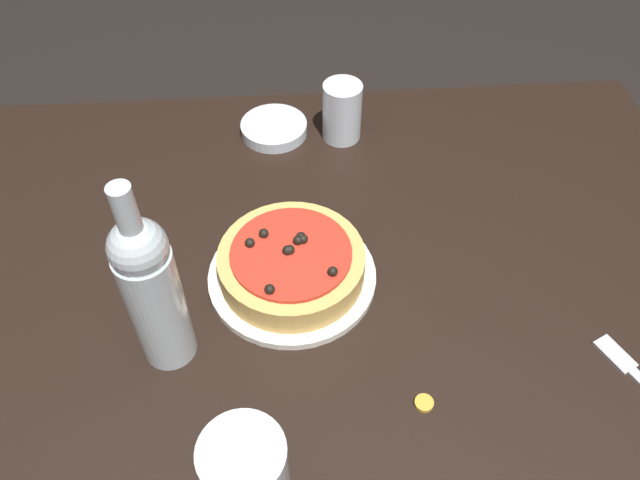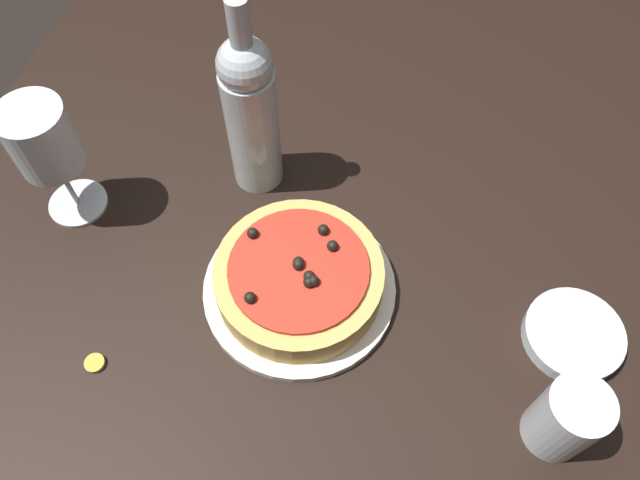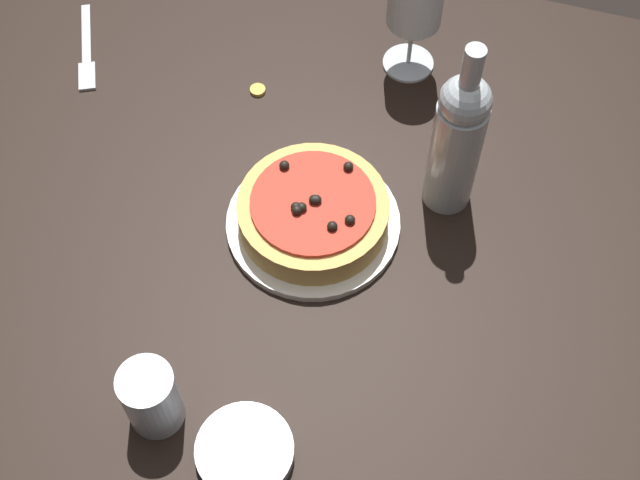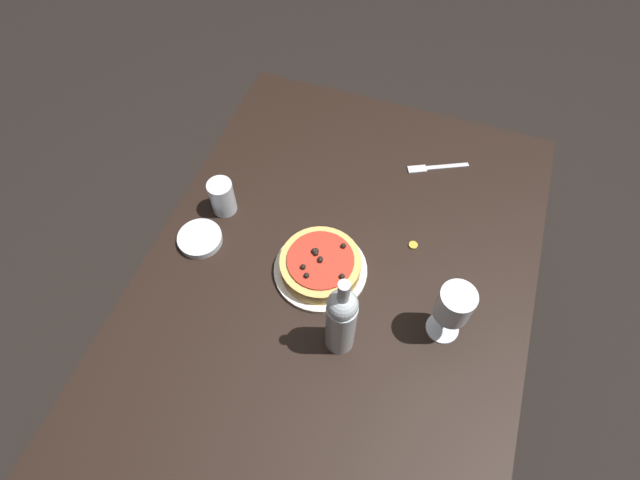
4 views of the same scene
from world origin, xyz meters
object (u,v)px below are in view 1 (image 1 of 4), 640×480
(wine_glass, at_px, (246,474))
(wine_bottle, at_px, (152,290))
(dining_table, at_px, (236,338))
(water_cup, at_px, (342,112))
(pizza, at_px, (292,263))
(side_bowl, at_px, (274,128))
(bottle_cap, at_px, (424,403))
(dinner_plate, at_px, (292,276))

(wine_glass, bearing_deg, wine_bottle, 116.38)
(dining_table, distance_m, water_cup, 0.43)
(wine_glass, relative_size, water_cup, 1.72)
(pizza, distance_m, side_bowl, 0.34)
(side_bowl, distance_m, bottle_cap, 0.57)
(dining_table, xyz_separation_m, dinner_plate, (0.09, 0.04, 0.09))
(bottle_cap, bearing_deg, pizza, 126.46)
(pizza, height_order, wine_glass, wine_glass)
(wine_glass, distance_m, water_cup, 0.68)
(wine_glass, relative_size, side_bowl, 1.53)
(dinner_plate, relative_size, pizza, 1.17)
(side_bowl, bearing_deg, water_cup, -7.93)
(wine_glass, bearing_deg, side_bowl, 87.06)
(pizza, relative_size, wine_glass, 1.14)
(pizza, xyz_separation_m, side_bowl, (-0.02, 0.34, -0.03))
(dining_table, bearing_deg, dinner_plate, 25.32)
(side_bowl, bearing_deg, wine_bottle, -108.34)
(side_bowl, xyz_separation_m, bottle_cap, (0.17, -0.55, -0.01))
(bottle_cap, bearing_deg, wine_bottle, 161.99)
(wine_glass, bearing_deg, pizza, 80.90)
(dining_table, bearing_deg, wine_glass, -82.75)
(dinner_plate, xyz_separation_m, bottle_cap, (0.16, -0.21, -0.00))
(wine_glass, distance_m, wine_bottle, 0.25)
(dining_table, xyz_separation_m, water_cup, (0.19, 0.36, 0.14))
(dinner_plate, relative_size, wine_bottle, 0.82)
(dining_table, distance_m, wine_glass, 0.36)
(dinner_plate, xyz_separation_m, wine_bottle, (-0.17, -0.11, 0.12))
(water_cup, xyz_separation_m, bottle_cap, (0.05, -0.53, -0.05))
(wine_glass, bearing_deg, dining_table, 97.25)
(water_cup, height_order, bottle_cap, water_cup)
(water_cup, height_order, side_bowl, water_cup)
(dining_table, xyz_separation_m, wine_glass, (0.04, -0.29, 0.21))
(wine_bottle, bearing_deg, wine_glass, -63.62)
(water_cup, distance_m, bottle_cap, 0.54)
(dinner_plate, height_order, pizza, pizza)
(pizza, relative_size, water_cup, 1.96)
(dinner_plate, distance_m, water_cup, 0.34)
(dinner_plate, bearing_deg, bottle_cap, -53.55)
(wine_glass, bearing_deg, bottle_cap, 30.45)
(dining_table, relative_size, dinner_plate, 6.27)
(wine_glass, xyz_separation_m, bottle_cap, (0.21, 0.12, -0.13))
(wine_bottle, relative_size, water_cup, 2.77)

